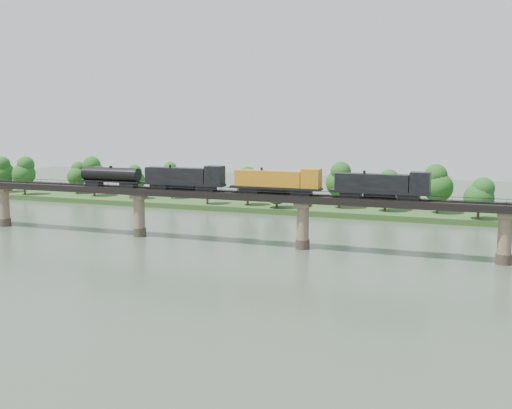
% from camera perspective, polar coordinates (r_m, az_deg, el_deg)
% --- Properties ---
extents(ground, '(400.00, 400.00, 0.00)m').
position_cam_1_polar(ground, '(109.61, -0.48, -6.93)').
color(ground, '#344133').
rests_on(ground, ground).
extents(far_bank, '(300.00, 24.00, 1.60)m').
position_cam_1_polar(far_bank, '(189.60, 9.04, -0.52)').
color(far_bank, '#26461C').
rests_on(far_bank, ground).
extents(bridge, '(236.00, 30.00, 11.50)m').
position_cam_1_polar(bridge, '(136.21, 4.18, -1.69)').
color(bridge, '#473A2D').
rests_on(bridge, ground).
extents(bridge_superstructure, '(220.00, 4.90, 0.75)m').
position_cam_1_polar(bridge_superstructure, '(135.32, 4.21, 0.95)').
color(bridge_superstructure, black).
rests_on(bridge_superstructure, bridge).
extents(far_treeline, '(289.06, 17.54, 13.60)m').
position_cam_1_polar(far_treeline, '(186.19, 6.33, 1.87)').
color(far_treeline, '#382619').
rests_on(far_treeline, far_bank).
extents(freight_train, '(81.53, 3.18, 5.61)m').
position_cam_1_polar(freight_train, '(139.53, -1.06, 2.16)').
color(freight_train, black).
rests_on(freight_train, bridge).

